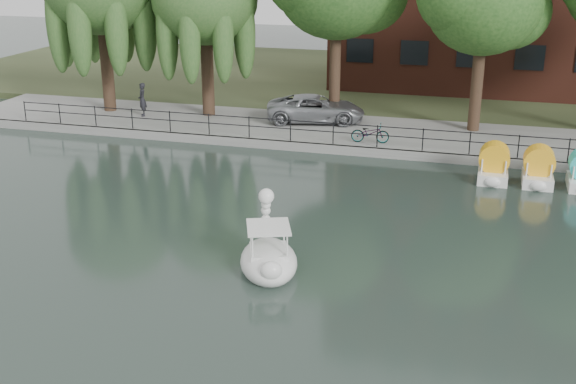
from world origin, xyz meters
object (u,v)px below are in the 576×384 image
at_px(pedestrian, 142,97).
at_px(swan_boat, 269,255).
at_px(bicycle, 370,132).
at_px(minivan, 316,107).

xyz_separation_m(pedestrian, swan_boat, (11.52, -15.02, -0.90)).
bearing_deg(swan_boat, pedestrian, 106.64).
bearing_deg(pedestrian, bicycle, 46.14).
relative_size(bicycle, swan_boat, 0.56).
xyz_separation_m(bicycle, swan_boat, (-0.75, -13.14, -0.41)).
distance_m(minivan, bicycle, 4.52).
height_order(pedestrian, swan_boat, pedestrian).
relative_size(bicycle, pedestrian, 0.87).
height_order(minivan, pedestrian, pedestrian).
bearing_deg(pedestrian, swan_boat, 2.36).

